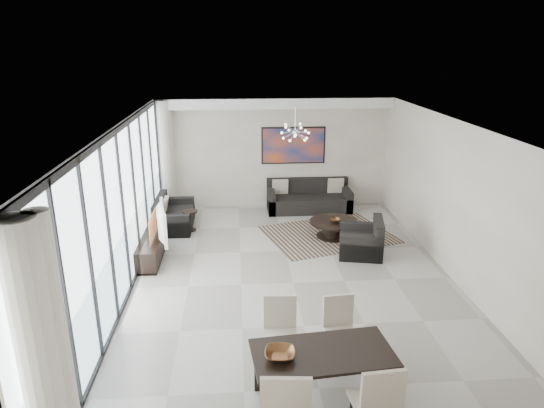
{
  "coord_description": "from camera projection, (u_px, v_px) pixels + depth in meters",
  "views": [
    {
      "loc": [
        -0.98,
        -7.97,
        4.22
      ],
      "look_at": [
        -0.33,
        0.88,
        1.25
      ],
      "focal_mm": 32.0,
      "sensor_mm": 36.0,
      "label": 1
    }
  ],
  "objects": [
    {
      "name": "bowl_coffee",
      "position": [
        335.0,
        220.0,
        10.86
      ],
      "size": [
        0.29,
        0.29,
        0.08
      ],
      "primitive_type": "imported",
      "rotation": [
        0.0,
        0.0,
        0.19
      ],
      "color": "brown",
      "rests_on": "coffee_table"
    },
    {
      "name": "dining_table",
      "position": [
        323.0,
        358.0,
        5.82
      ],
      "size": [
        1.77,
        1.01,
        0.71
      ],
      "color": "black",
      "rests_on": "floor"
    },
    {
      "name": "dining_chair_se",
      "position": [
        378.0,
        400.0,
        5.16
      ],
      "size": [
        0.52,
        0.52,
        1.04
      ],
      "color": "#B9AC99",
      "rests_on": "floor"
    },
    {
      "name": "tv_console",
      "position": [
        151.0,
        250.0,
        9.81
      ],
      "size": [
        0.41,
        1.44,
        0.45
      ],
      "primitive_type": "cube",
      "color": "black",
      "rests_on": "floor"
    },
    {
      "name": "sofa_main",
      "position": [
        309.0,
        200.0,
        12.77
      ],
      "size": [
        2.18,
        0.89,
        0.79
      ],
      "color": "black",
      "rests_on": "floor"
    },
    {
      "name": "loveseat",
      "position": [
        173.0,
        217.0,
        11.57
      ],
      "size": [
        0.83,
        1.48,
        0.74
      ],
      "color": "black",
      "rests_on": "floor"
    },
    {
      "name": "room_shell",
      "position": [
        320.0,
        208.0,
        8.52
      ],
      "size": [
        6.0,
        9.0,
        2.9
      ],
      "color": "#A8A39B",
      "rests_on": "ground"
    },
    {
      "name": "dining_chair_ne",
      "position": [
        340.0,
        324.0,
        6.67
      ],
      "size": [
        0.47,
        0.47,
        0.93
      ],
      "color": "#B9AC99",
      "rests_on": "floor"
    },
    {
      "name": "rug",
      "position": [
        328.0,
        234.0,
        11.19
      ],
      "size": [
        3.23,
        2.81,
        0.01
      ],
      "primitive_type": "cube",
      "rotation": [
        0.0,
        0.0,
        0.29
      ],
      "color": "black",
      "rests_on": "floor"
    },
    {
      "name": "television",
      "position": [
        157.0,
        223.0,
        9.67
      ],
      "size": [
        0.38,
        1.21,
        0.69
      ],
      "primitive_type": "imported",
      "rotation": [
        0.0,
        0.0,
        1.76
      ],
      "color": "gray",
      "rests_on": "tv_console"
    },
    {
      "name": "armchair",
      "position": [
        363.0,
        242.0,
        10.09
      ],
      "size": [
        1.04,
        1.07,
        0.77
      ],
      "color": "black",
      "rests_on": "floor"
    },
    {
      "name": "chandelier",
      "position": [
        295.0,
        132.0,
        10.58
      ],
      "size": [
        0.66,
        0.66,
        0.71
      ],
      "color": "silver",
      "rests_on": "room_shell"
    },
    {
      "name": "soffit",
      "position": [
        275.0,
        103.0,
        12.13
      ],
      "size": [
        5.98,
        0.4,
        0.26
      ],
      "primitive_type": "cube",
      "color": "white",
      "rests_on": "room_shell"
    },
    {
      "name": "painting",
      "position": [
        293.0,
        145.0,
        12.68
      ],
      "size": [
        1.68,
        0.04,
        0.98
      ],
      "primitive_type": "cube",
      "color": "#BF4B1A",
      "rests_on": "room_shell"
    },
    {
      "name": "dining_chair_nw",
      "position": [
        280.0,
        326.0,
        6.58
      ],
      "size": [
        0.47,
        0.47,
        0.97
      ],
      "color": "#B9AC99",
      "rests_on": "floor"
    },
    {
      "name": "bowl_dining",
      "position": [
        280.0,
        354.0,
        5.68
      ],
      "size": [
        0.39,
        0.39,
        0.09
      ],
      "primitive_type": "imported",
      "rotation": [
        0.0,
        0.0,
        -0.1
      ],
      "color": "brown",
      "rests_on": "dining_table"
    },
    {
      "name": "window_wall",
      "position": [
        129.0,
        212.0,
        8.28
      ],
      "size": [
        0.37,
        8.95,
        2.9
      ],
      "color": "white",
      "rests_on": "floor"
    },
    {
      "name": "coffee_table",
      "position": [
        333.0,
        228.0,
        10.99
      ],
      "size": [
        1.1,
        1.1,
        0.38
      ],
      "color": "black",
      "rests_on": "floor"
    },
    {
      "name": "side_table",
      "position": [
        190.0,
        217.0,
        11.34
      ],
      "size": [
        0.36,
        0.36,
        0.49
      ],
      "color": "black",
      "rests_on": "floor"
    }
  ]
}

